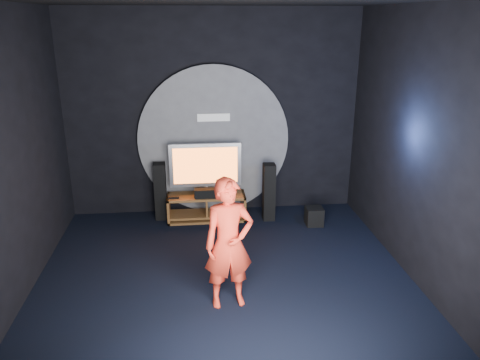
% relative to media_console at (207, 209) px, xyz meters
% --- Properties ---
extents(floor, '(5.00, 5.00, 0.00)m').
position_rel_media_console_xyz_m(floor, '(0.16, -2.05, -0.20)').
color(floor, black).
rests_on(floor, ground).
extents(back_wall, '(5.00, 0.04, 3.50)m').
position_rel_media_console_xyz_m(back_wall, '(0.16, 0.45, 1.55)').
color(back_wall, black).
rests_on(back_wall, ground).
extents(front_wall, '(5.00, 0.04, 3.50)m').
position_rel_media_console_xyz_m(front_wall, '(0.16, -4.55, 1.55)').
color(front_wall, black).
rests_on(front_wall, ground).
extents(left_wall, '(0.04, 5.00, 3.50)m').
position_rel_media_console_xyz_m(left_wall, '(-2.34, -2.05, 1.55)').
color(left_wall, black).
rests_on(left_wall, ground).
extents(right_wall, '(0.04, 5.00, 3.50)m').
position_rel_media_console_xyz_m(right_wall, '(2.66, -2.05, 1.55)').
color(right_wall, black).
rests_on(right_wall, ground).
extents(wall_disc_panel, '(2.60, 0.11, 2.60)m').
position_rel_media_console_xyz_m(wall_disc_panel, '(0.16, 0.39, 1.11)').
color(wall_disc_panel, '#515156').
rests_on(wall_disc_panel, ground).
extents(media_console, '(1.33, 0.45, 0.45)m').
position_rel_media_console_xyz_m(media_console, '(0.00, 0.00, 0.00)').
color(media_console, brown).
rests_on(media_console, ground).
extents(tv, '(1.21, 0.22, 0.89)m').
position_rel_media_console_xyz_m(tv, '(-0.01, 0.07, 0.74)').
color(tv, '#A9A9B0').
rests_on(tv, media_console).
extents(center_speaker, '(0.40, 0.15, 0.15)m').
position_rel_media_console_xyz_m(center_speaker, '(-0.01, -0.12, 0.33)').
color(center_speaker, black).
rests_on(center_speaker, media_console).
extents(remote, '(0.18, 0.05, 0.02)m').
position_rel_media_console_xyz_m(remote, '(-0.55, -0.12, 0.27)').
color(remote, black).
rests_on(remote, media_console).
extents(tower_speaker_left, '(0.20, 0.22, 1.00)m').
position_rel_media_console_xyz_m(tower_speaker_left, '(-0.79, 0.13, 0.30)').
color(tower_speaker_left, black).
rests_on(tower_speaker_left, ground).
extents(tower_speaker_right, '(0.20, 0.22, 1.00)m').
position_rel_media_console_xyz_m(tower_speaker_right, '(1.06, -0.10, 0.30)').
color(tower_speaker_right, black).
rests_on(tower_speaker_right, ground).
extents(subwoofer, '(0.28, 0.28, 0.31)m').
position_rel_media_console_xyz_m(subwoofer, '(1.79, -0.41, -0.04)').
color(subwoofer, black).
rests_on(subwoofer, ground).
extents(player, '(0.64, 0.47, 1.61)m').
position_rel_media_console_xyz_m(player, '(0.17, -2.56, 0.61)').
color(player, red).
rests_on(player, ground).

